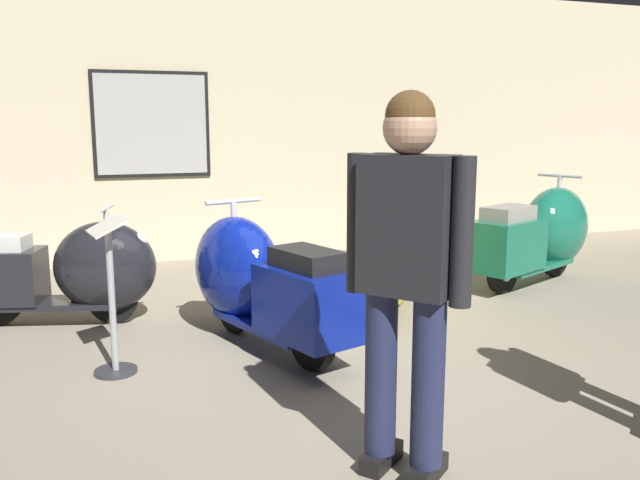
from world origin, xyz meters
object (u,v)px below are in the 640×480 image
scooter_2 (396,254)px  info_stanchion (112,310)px  scooter_0 (73,271)px  scooter_1 (256,280)px  scooter_3 (541,234)px  visitor_1 (407,261)px

scooter_2 → info_stanchion: 2.71m
scooter_0 → info_stanchion: (0.26, -1.25, -0.01)m
scooter_0 → scooter_1: size_ratio=0.92×
scooter_0 → scooter_3: 4.55m
scooter_2 → scooter_3: (1.77, 0.23, 0.06)m
visitor_1 → info_stanchion: (-1.23, 1.78, -0.59)m
scooter_0 → info_stanchion: bearing=-62.9°
scooter_2 → info_stanchion: info_stanchion is taller
visitor_1 → scooter_2: bearing=25.7°
scooter_1 → scooter_3: (3.26, 0.94, 0.02)m
info_stanchion → scooter_1: bearing=15.7°
visitor_1 → info_stanchion: size_ratio=1.70×
scooter_1 → scooter_2: scooter_1 is taller
info_stanchion → visitor_1: bearing=-55.5°
scooter_0 → scooter_1: scooter_1 is taller
scooter_3 → info_stanchion: bearing=171.7°
scooter_0 → scooter_2: bearing=10.1°
scooter_3 → info_stanchion: 4.46m
scooter_1 → scooter_3: scooter_3 is taller
scooter_1 → visitor_1: (0.19, -2.07, 0.54)m
scooter_3 → visitor_1: size_ratio=1.04×
scooter_1 → scooter_2: (1.48, 0.70, -0.04)m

